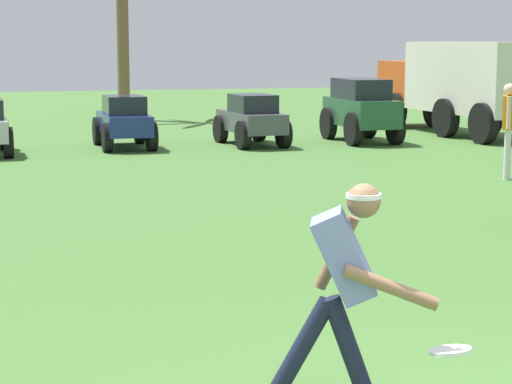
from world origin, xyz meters
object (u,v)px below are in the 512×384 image
at_px(parked_car_slot_d, 124,121).
at_px(box_truck, 456,83).
at_px(parked_car_slot_f, 361,108).
at_px(frisbee_in_flight, 450,351).
at_px(palm_tree_left_of_centre, 122,1).
at_px(parked_car_slot_e, 252,119).
at_px(frisbee_thrower, 342,283).
at_px(teammate_midfield, 509,122).

distance_m(parked_car_slot_d, box_truck, 8.17).
bearing_deg(parked_car_slot_f, frisbee_in_flight, -110.05).
bearing_deg(palm_tree_left_of_centre, frisbee_in_flight, -93.74).
bearing_deg(palm_tree_left_of_centre, parked_car_slot_e, -78.19).
height_order(parked_car_slot_d, palm_tree_left_of_centre, palm_tree_left_of_centre).
height_order(frisbee_in_flight, parked_car_slot_d, parked_car_slot_d).
relative_size(parked_car_slot_e, box_truck, 0.38).
relative_size(frisbee_in_flight, parked_car_slot_e, 0.16).
distance_m(frisbee_thrower, parked_car_slot_e, 15.50).
relative_size(parked_car_slot_f, box_truck, 0.39).
xyz_separation_m(parked_car_slot_d, parked_car_slot_f, (5.26, -0.17, 0.18)).
distance_m(frisbee_thrower, palm_tree_left_of_centre, 23.01).
xyz_separation_m(frisbee_in_flight, parked_car_slot_f, (5.68, 15.55, 0.29)).
bearing_deg(teammate_midfield, parked_car_slot_f, 90.31).
height_order(parked_car_slot_f, palm_tree_left_of_centre, palm_tree_left_of_centre).
relative_size(parked_car_slot_e, palm_tree_left_of_centre, 0.41).
relative_size(frisbee_in_flight, box_truck, 0.06).
xyz_separation_m(parked_car_slot_f, box_truck, (2.84, 1.03, 0.49)).
relative_size(frisbee_thrower, teammate_midfield, 0.90).
height_order(teammate_midfield, parked_car_slot_e, teammate_midfield).
bearing_deg(parked_car_slot_e, palm_tree_left_of_centre, 101.81).
bearing_deg(palm_tree_left_of_centre, teammate_midfield, -73.24).
xyz_separation_m(frisbee_in_flight, parked_car_slot_d, (0.41, 15.72, 0.11)).
height_order(teammate_midfield, parked_car_slot_f, teammate_midfield).
distance_m(frisbee_thrower, frisbee_in_flight, 0.75).
bearing_deg(parked_car_slot_d, parked_car_slot_e, -4.97).
height_order(frisbee_thrower, frisbee_in_flight, frisbee_thrower).
distance_m(parked_car_slot_d, palm_tree_left_of_centre, 8.05).
relative_size(frisbee_thrower, parked_car_slot_e, 0.63).
height_order(parked_car_slot_d, parked_car_slot_f, parked_car_slot_f).
relative_size(teammate_midfield, parked_car_slot_d, 0.71).
bearing_deg(parked_car_slot_f, teammate_midfield, -89.69).
bearing_deg(box_truck, frisbee_in_flight, -117.18).
height_order(parked_car_slot_e, box_truck, box_truck).
bearing_deg(frisbee_in_flight, parked_car_slot_d, 88.49).
xyz_separation_m(frisbee_thrower, parked_car_slot_d, (0.94, 15.30, -0.23)).
xyz_separation_m(frisbee_thrower, parked_car_slot_e, (3.65, 15.06, -0.23)).
height_order(teammate_midfield, box_truck, box_truck).
distance_m(teammate_midfield, parked_car_slot_e, 6.75).
relative_size(teammate_midfield, parked_car_slot_f, 0.66).
xyz_separation_m(frisbee_in_flight, parked_car_slot_e, (3.13, 15.49, 0.11)).
relative_size(teammate_midfield, box_truck, 0.26).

